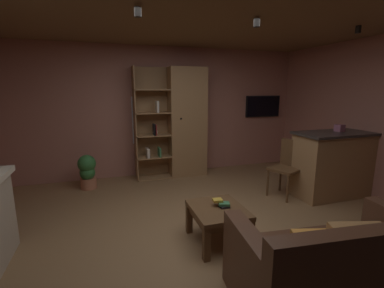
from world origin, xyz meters
TOP-DOWN VIEW (x-y plane):
  - floor at (0.00, 0.00)m, footprint 6.04×5.24m
  - wall_back at (0.00, 2.65)m, footprint 6.16×0.06m
  - ceiling at (0.00, 0.00)m, footprint 6.04×5.24m
  - window_pane_back at (-0.20, 2.62)m, footprint 0.62×0.01m
  - bookshelf_cabinet at (0.45, 2.38)m, footprint 1.40×0.41m
  - kitchen_bar_counter at (2.57, 0.56)m, footprint 1.50×0.63m
  - tissue_box at (2.57, 0.62)m, footprint 0.13×0.13m
  - leather_couch at (0.68, -1.29)m, footprint 1.69×1.03m
  - coffee_table at (0.13, -0.14)m, footprint 0.58×0.67m
  - table_book_0 at (0.21, -0.15)m, footprint 0.10×0.09m
  - table_book_1 at (0.21, -0.14)m, footprint 0.15×0.13m
  - table_book_2 at (0.15, -0.08)m, footprint 0.12×0.10m
  - dining_chair at (1.76, 0.79)m, footprint 0.54×0.54m
  - potted_floor_plant at (-1.36, 2.10)m, footprint 0.30×0.32m
  - wall_mounted_tv at (2.39, 2.59)m, footprint 0.83×0.06m
  - track_light_spot_1 at (-0.65, 0.12)m, footprint 0.07×0.07m
  - track_light_spot_2 at (0.69, 0.14)m, footprint 0.07×0.07m
  - track_light_spot_3 at (2.10, 0.06)m, footprint 0.07×0.07m

SIDE VIEW (x-z plane):
  - floor at x=0.00m, z-range -0.02..0.00m
  - leather_couch at x=0.68m, z-range -0.12..0.72m
  - potted_floor_plant at x=-1.36m, z-range 0.02..0.63m
  - coffee_table at x=0.13m, z-range 0.12..0.53m
  - table_book_0 at x=0.21m, z-range 0.41..0.44m
  - table_book_1 at x=0.21m, z-range 0.44..0.46m
  - table_book_2 at x=0.15m, z-range 0.46..0.49m
  - dining_chair at x=1.76m, z-range 0.07..0.99m
  - kitchen_bar_counter at x=2.57m, z-range 0.00..1.06m
  - bookshelf_cabinet at x=0.45m, z-range -0.01..2.12m
  - tissue_box at x=2.57m, z-range 1.05..1.16m
  - window_pane_back at x=-0.20m, z-range 0.66..1.58m
  - wall_back at x=0.00m, z-range 0.00..2.53m
  - wall_mounted_tv at x=2.39m, z-range 1.10..1.57m
  - track_light_spot_1 at x=-0.65m, z-range 2.42..2.51m
  - track_light_spot_2 at x=0.69m, z-range 2.42..2.51m
  - track_light_spot_3 at x=2.10m, z-range 2.42..2.51m
  - ceiling at x=0.00m, z-range 2.53..2.55m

